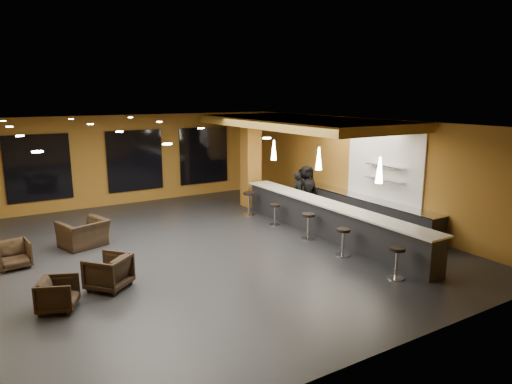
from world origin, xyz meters
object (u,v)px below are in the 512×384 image
staff_c (307,189)px  bar_stool_3 (275,212)px  armchair_b (108,272)px  bar_stool_4 (249,200)px  staff_b (303,189)px  armchair_a (58,294)px  column (251,161)px  pendant_1 (319,159)px  armchair_d (84,234)px  staff_a (298,193)px  prep_counter (363,211)px  armchair_c (14,255)px  bar_stool_2 (308,223)px  bar_stool_0 (397,259)px  pendant_2 (274,150)px  bar_stool_1 (343,238)px  bar_counter (327,220)px  pendant_0 (380,170)px

staff_c → bar_stool_3: bearing=-147.1°
armchair_b → bar_stool_4: size_ratio=1.01×
staff_b → armchair_a: bearing=-166.5°
column → pendant_1: (0.00, -4.10, 0.60)m
armchair_d → bar_stool_3: bearing=151.9°
staff_a → bar_stool_3: (-1.50, -0.74, -0.32)m
column → staff_c: (1.29, -1.88, -0.89)m
prep_counter → column: size_ratio=1.71×
column → armchair_c: 8.91m
staff_a → bar_stool_4: 1.80m
staff_c → bar_stool_2: size_ratio=2.17×
staff_c → armchair_d: 7.90m
staff_c → bar_stool_0: bearing=-99.5°
prep_counter → staff_a: staff_a is taller
pendant_2 → armchair_c: bearing=-173.7°
staff_b → staff_a: bearing=-148.9°
armchair_d → bar_stool_2: 6.54m
staff_b → bar_stool_0: (-2.17, -6.54, -0.27)m
pendant_1 → pendant_2: same height
bar_stool_1 → bar_stool_2: (0.09, 1.63, 0.02)m
bar_counter → bar_stool_0: bearing=-102.6°
column → bar_stool_2: (-0.69, -4.54, -1.24)m
bar_stool_3 → bar_stool_2: bearing=-89.2°
bar_stool_0 → column: bearing=84.6°
pendant_1 → prep_counter: bearing=0.0°
prep_counter → staff_b: 2.71m
column → pendant_2: column is taller
bar_stool_2 → pendant_1: bearing=32.4°
staff_b → armchair_c: 9.91m
staff_b → armchair_a: (-9.25, -4.07, -0.44)m
staff_b → bar_stool_0: size_ratio=1.97×
armchair_a → armchair_c: armchair_c is taller
pendant_2 → staff_b: bearing=5.1°
armchair_d → bar_stool_4: bearing=167.1°
staff_c → armchair_b: (-7.99, -3.14, -0.47)m
staff_a → armchair_d: staff_a is taller
pendant_0 → bar_stool_2: 2.85m
armchair_d → bar_stool_2: bearing=136.5°
pendant_2 → bar_stool_0: size_ratio=0.89×
armchair_c → bar_stool_3: 7.73m
bar_stool_3 → staff_c: bearing=23.9°
column → bar_counter: bearing=-90.0°
armchair_d → armchair_c: bearing=5.1°
column → bar_stool_2: bearing=-98.6°
prep_counter → bar_stool_2: size_ratio=7.53×
bar_counter → bar_stool_3: (-0.71, 1.83, -0.04)m
bar_stool_3 → bar_stool_4: size_ratio=0.85×
staff_a → staff_b: size_ratio=1.01×
staff_b → bar_stool_4: (-2.20, 0.28, -0.23)m
staff_b → bar_stool_1: size_ratio=2.02×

